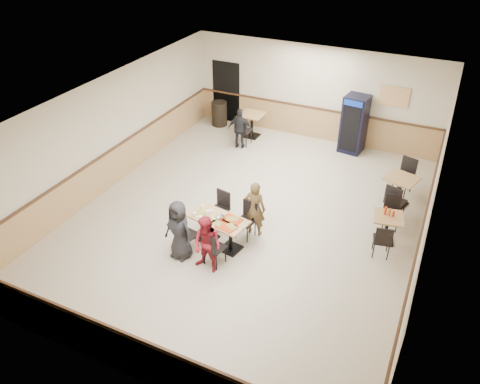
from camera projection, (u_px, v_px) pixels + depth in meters
The scene contains 20 objects.
ground at pixel (248, 216), 11.65m from camera, with size 10.00×10.00×0.00m, color beige.
room_shell at pixel (347, 166), 12.64m from camera, with size 10.00×10.00×10.00m.
main_table at pixel (219, 227), 10.49m from camera, with size 1.44×0.90×0.72m.
main_chairs at pixel (217, 227), 10.52m from camera, with size 1.45×1.76×0.91m.
diner_woman_left at pixel (179, 230), 10.01m from camera, with size 0.69×0.45×1.41m, color black.
diner_woman_right at pixel (207, 245), 9.66m from camera, with size 0.64×0.50×1.33m, color maroon.
diner_man_opposite at pixel (255, 209), 10.72m from camera, with size 0.51×0.33×1.39m, color brown.
lone_diner at pixel (240, 129), 14.45m from camera, with size 0.76×0.31×1.29m, color black.
tabletop_clutter at pixel (219, 219), 10.28m from camera, with size 1.14×0.65×0.12m.
side_table_near at pixel (387, 225), 10.60m from camera, with size 0.76×0.76×0.69m.
side_table_near_chair_south at pixel (382, 239), 10.19m from camera, with size 0.40×0.40×0.87m, color black, non-canonical shape.
side_table_near_chair_north at pixel (391, 213), 11.03m from camera, with size 0.40×0.40×0.87m, color black, non-canonical shape.
side_table_far at pixel (400, 187), 11.82m from camera, with size 0.92×0.92×0.79m.
side_table_far_chair_south at pixel (396, 200), 11.36m from camera, with size 0.46×0.46×1.00m, color black, non-canonical shape.
side_table_far_chair_north at pixel (404, 176), 12.32m from camera, with size 0.46×0.46×1.00m, color black, non-canonical shape.
condiment_caddy at pixel (389, 212), 10.47m from camera, with size 0.23×0.06×0.20m.
back_table at pixel (252, 121), 15.20m from camera, with size 0.77×0.77×0.80m.
back_table_chair_lone at pixel (244, 130), 14.73m from camera, with size 0.47×0.47×1.01m, color black, non-canonical shape.
pepsi_cooler at pixel (354, 124), 14.15m from camera, with size 0.75×0.76×1.78m.
trash_bin at pixel (219, 114), 16.02m from camera, with size 0.53×0.53×0.83m, color black.
Camera 1 is at (3.85, -8.66, 6.81)m, focal length 35.00 mm.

